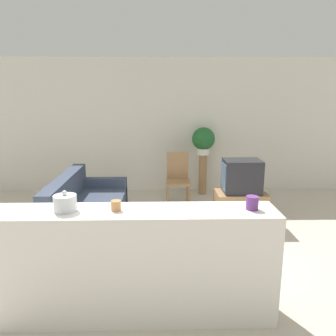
# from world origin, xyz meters

# --- Properties ---
(ground_plane) EXTENTS (14.00, 14.00, 0.00)m
(ground_plane) POSITION_xyz_m (0.00, 0.00, 0.00)
(ground_plane) COLOR beige
(wall_back) EXTENTS (9.00, 0.06, 2.70)m
(wall_back) POSITION_xyz_m (0.00, 3.43, 1.35)
(wall_back) COLOR silver
(wall_back) RESTS_ON ground_plane
(couch) EXTENTS (0.92, 1.88, 0.81)m
(couch) POSITION_xyz_m (-0.87, 1.36, 0.28)
(couch) COLOR #384256
(couch) RESTS_ON ground_plane
(tv_stand) EXTENTS (0.80, 0.53, 0.46)m
(tv_stand) POSITION_xyz_m (1.52, 1.69, 0.23)
(tv_stand) COLOR #9E754C
(tv_stand) RESTS_ON ground_plane
(television) EXTENTS (0.59, 0.45, 0.52)m
(television) POSITION_xyz_m (1.52, 1.69, 0.72)
(television) COLOR #232328
(television) RESTS_ON tv_stand
(wooden_chair) EXTENTS (0.44, 0.44, 0.94)m
(wooden_chair) POSITION_xyz_m (0.56, 2.54, 0.51)
(wooden_chair) COLOR #9E754C
(wooden_chair) RESTS_ON ground_plane
(plant_stand) EXTENTS (0.16, 0.16, 0.81)m
(plant_stand) POSITION_xyz_m (1.09, 3.09, 0.41)
(plant_stand) COLOR #9E754C
(plant_stand) RESTS_ON ground_plane
(potted_plant) EXTENTS (0.45, 0.45, 0.54)m
(potted_plant) POSITION_xyz_m (1.09, 3.09, 1.11)
(potted_plant) COLOR white
(potted_plant) RESTS_ON plant_stand
(foreground_counter) EXTENTS (2.48, 0.44, 1.01)m
(foreground_counter) POSITION_xyz_m (0.00, -0.63, 0.51)
(foreground_counter) COLOR white
(foreground_counter) RESTS_ON ground_plane
(decorative_bowl) EXTENTS (0.20, 0.20, 0.18)m
(decorative_bowl) POSITION_xyz_m (-0.57, -0.63, 1.08)
(decorative_bowl) COLOR silver
(decorative_bowl) RESTS_ON foreground_counter
(candle_jar) EXTENTS (0.09, 0.09, 0.09)m
(candle_jar) POSITION_xyz_m (-0.15, -0.63, 1.06)
(candle_jar) COLOR #C6844C
(candle_jar) RESTS_ON foreground_counter
(coffee_tin) EXTENTS (0.11, 0.11, 0.12)m
(coffee_tin) POSITION_xyz_m (1.02, -0.63, 1.07)
(coffee_tin) COLOR #66337F
(coffee_tin) RESTS_ON foreground_counter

